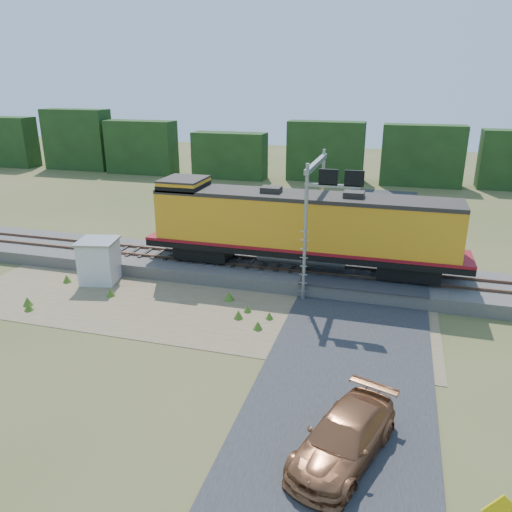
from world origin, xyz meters
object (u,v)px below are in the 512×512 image
(signal_gantry, at_px, (320,193))
(locomotive, at_px, (298,226))
(shed, at_px, (99,261))
(car, at_px, (344,438))

(signal_gantry, bearing_deg, locomotive, 153.40)
(locomotive, distance_m, signal_gantry, 2.72)
(shed, distance_m, signal_gantry, 13.72)
(car, bearing_deg, locomotive, 125.98)
(locomotive, bearing_deg, shed, -162.81)
(signal_gantry, relative_size, car, 1.48)
(locomotive, relative_size, car, 3.73)
(shed, relative_size, car, 0.51)
(locomotive, xyz_separation_m, car, (4.53, -14.55, -2.65))
(car, bearing_deg, signal_gantry, 121.55)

